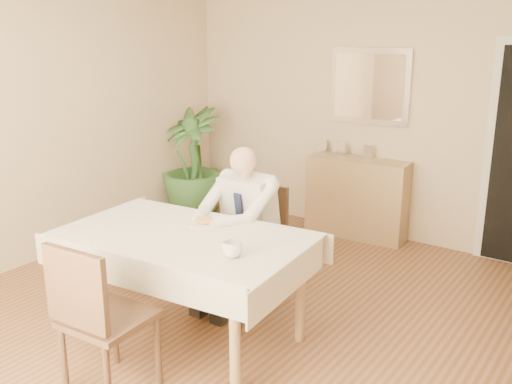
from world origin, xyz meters
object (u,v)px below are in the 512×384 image
Objects in this scene: chair_far at (258,233)px; seated_man at (236,220)px; coffee_mug at (232,249)px; potted_palm at (192,163)px; dining_table at (184,245)px; chair_near at (96,312)px; sideboard at (357,198)px.

seated_man reaches higher than chair_far.
coffee_mug is at bearing -54.34° from seated_man.
dining_table is at bearing -49.53° from potted_palm.
seated_man is (-0.08, 1.44, 0.15)m from chair_near.
seated_man is at bearing 89.06° from chair_near.
chair_near reaches higher than sideboard.
potted_palm is (-1.75, 1.17, 0.13)m from chair_far.
coffee_mug is at bearing -19.84° from dining_table.
chair_far is at bearing 117.23° from coffee_mug.
seated_man reaches higher than sideboard.
dining_table is 0.56m from coffee_mug.
seated_man is at bearing -91.77° from chair_far.
sideboard is 1.92m from potted_palm.
potted_palm reaches higher than chair_near.
chair_near is at bearing -121.90° from coffee_mug.
chair_near reaches higher than dining_table.
potted_palm is at bearing -169.26° from sideboard.
chair_near is (0.08, -1.72, 0.05)m from chair_far.
sideboard is at bearing 14.91° from potted_palm.
coffee_mug is at bearing -43.90° from potted_palm.
coffee_mug is at bearing -64.53° from chair_far.
dining_table is 2.56m from sideboard.
potted_palm is at bearing 144.42° from chair_far.
sideboard is at bearing 99.05° from coffee_mug.
chair_far is 7.08× the size of coffee_mug.
seated_man is 1.20× the size of sideboard.
dining_table is at bearing 91.32° from chair_near.
sideboard is (0.01, 3.39, -0.13)m from chair_near.
seated_man is 0.99× the size of potted_palm.
seated_man is at bearing 84.65° from dining_table.
chair_near is 3.39m from sideboard.
seated_man is at bearing -39.81° from potted_palm.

